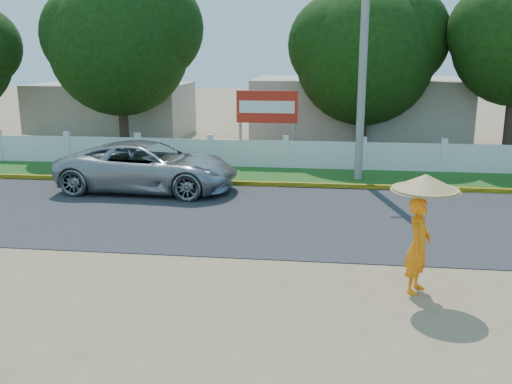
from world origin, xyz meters
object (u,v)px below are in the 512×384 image
(vehicle, at_px, (148,166))
(billboard, at_px, (267,111))
(monk_with_parasol, at_px, (422,216))
(utility_pole, at_px, (363,67))

(vehicle, distance_m, billboard, 6.43)
(monk_with_parasol, bearing_deg, billboard, 108.79)
(monk_with_parasol, relative_size, billboard, 0.78)
(utility_pole, xyz_separation_m, billboard, (-3.61, 2.76, -1.83))
(vehicle, height_order, billboard, billboard)
(monk_with_parasol, bearing_deg, vehicle, 136.37)
(utility_pole, height_order, monk_with_parasol, utility_pole)
(monk_with_parasol, xyz_separation_m, billboard, (-4.29, 12.60, 0.63))
(utility_pole, height_order, billboard, utility_pole)
(monk_with_parasol, height_order, billboard, billboard)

